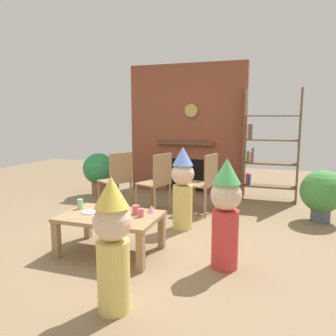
% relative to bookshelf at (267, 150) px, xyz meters
% --- Properties ---
extents(ground_plane, '(12.00, 12.00, 0.00)m').
position_rel_bookshelf_xyz_m(ground_plane, '(-1.25, -2.40, -0.88)').
color(ground_plane, '#846B4C').
extents(brick_fireplace_feature, '(2.20, 0.28, 2.40)m').
position_rel_bookshelf_xyz_m(brick_fireplace_feature, '(-1.47, 0.20, 0.31)').
color(brick_fireplace_feature, brown).
rests_on(brick_fireplace_feature, ground_plane).
extents(bookshelf, '(0.90, 0.28, 1.90)m').
position_rel_bookshelf_xyz_m(bookshelf, '(0.00, 0.00, 0.00)').
color(bookshelf, brown).
rests_on(bookshelf, ground_plane).
extents(coffee_table, '(1.03, 0.67, 0.42)m').
position_rel_bookshelf_xyz_m(coffee_table, '(-1.47, -2.82, -0.53)').
color(coffee_table, '#9E7A51').
rests_on(coffee_table, ground_plane).
extents(paper_cup_near_left, '(0.07, 0.07, 0.09)m').
position_rel_bookshelf_xyz_m(paper_cup_near_left, '(-1.14, -2.78, -0.42)').
color(paper_cup_near_left, '#E5666B').
rests_on(paper_cup_near_left, coffee_table).
extents(paper_cup_near_right, '(0.08, 0.08, 0.10)m').
position_rel_bookshelf_xyz_m(paper_cup_near_right, '(-1.22, -2.72, -0.42)').
color(paper_cup_near_right, '#E5666B').
rests_on(paper_cup_near_right, coffee_table).
extents(paper_cup_center, '(0.07, 0.07, 0.10)m').
position_rel_bookshelf_xyz_m(paper_cup_center, '(-1.48, -2.54, -0.41)').
color(paper_cup_center, '#669EE0').
rests_on(paper_cup_center, coffee_table).
extents(paper_cup_far_left, '(0.06, 0.06, 0.11)m').
position_rel_bookshelf_xyz_m(paper_cup_far_left, '(-1.89, -2.73, -0.41)').
color(paper_cup_far_left, '#8CD18C').
rests_on(paper_cup_far_left, coffee_table).
extents(paper_plate_front, '(0.18, 0.18, 0.01)m').
position_rel_bookshelf_xyz_m(paper_plate_front, '(-1.71, -2.82, -0.46)').
color(paper_plate_front, white).
rests_on(paper_plate_front, coffee_table).
extents(paper_plate_rear, '(0.17, 0.17, 0.01)m').
position_rel_bookshelf_xyz_m(paper_plate_rear, '(-1.52, -2.92, -0.46)').
color(paper_plate_rear, white).
rests_on(paper_plate_rear, coffee_table).
extents(birthday_cake_slice, '(0.10, 0.10, 0.08)m').
position_rel_bookshelf_xyz_m(birthday_cake_slice, '(-1.09, -2.61, -0.42)').
color(birthday_cake_slice, pink).
rests_on(birthday_cake_slice, coffee_table).
extents(table_fork, '(0.13, 0.10, 0.01)m').
position_rel_bookshelf_xyz_m(table_fork, '(-1.74, -3.05, -0.46)').
color(table_fork, silver).
rests_on(table_fork, coffee_table).
extents(child_with_cone_hat, '(0.28, 0.28, 1.01)m').
position_rel_bookshelf_xyz_m(child_with_cone_hat, '(-0.94, -3.75, -0.34)').
color(child_with_cone_hat, '#E0CC66').
rests_on(child_with_cone_hat, ground_plane).
extents(child_in_pink, '(0.29, 0.29, 1.06)m').
position_rel_bookshelf_xyz_m(child_in_pink, '(-0.27, -2.78, -0.32)').
color(child_in_pink, '#D13838').
rests_on(child_in_pink, ground_plane).
extents(child_by_the_chairs, '(0.29, 0.29, 1.06)m').
position_rel_bookshelf_xyz_m(child_by_the_chairs, '(-0.96, -1.84, -0.32)').
color(child_by_the_chairs, '#E0CC66').
rests_on(child_by_the_chairs, ground_plane).
extents(dining_chair_left, '(0.54, 0.54, 0.90)m').
position_rel_bookshelf_xyz_m(dining_chair_left, '(-2.15, -1.32, -0.37)').
color(dining_chair_left, '#9E7A51').
rests_on(dining_chair_left, ground_plane).
extents(dining_chair_middle, '(0.51, 0.51, 0.90)m').
position_rel_bookshelf_xyz_m(dining_chair_middle, '(-1.50, -1.30, -0.37)').
color(dining_chair_middle, '#9E7A51').
rests_on(dining_chair_middle, ground_plane).
extents(dining_chair_right, '(0.48, 0.48, 0.90)m').
position_rel_bookshelf_xyz_m(dining_chair_right, '(-0.82, -1.13, -0.37)').
color(dining_chair_right, '#9E7A51').
rests_on(dining_chair_right, ground_plane).
extents(potted_plant_tall, '(0.58, 0.58, 0.72)m').
position_rel_bookshelf_xyz_m(potted_plant_tall, '(0.77, -0.98, -0.47)').
color(potted_plant_tall, '#4C5660').
rests_on(potted_plant_tall, ground_plane).
extents(potted_plant_short, '(0.57, 0.57, 0.78)m').
position_rel_bookshelf_xyz_m(potted_plant_short, '(-2.92, -0.59, -0.42)').
color(potted_plant_short, '#9E5B42').
rests_on(potted_plant_short, ground_plane).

